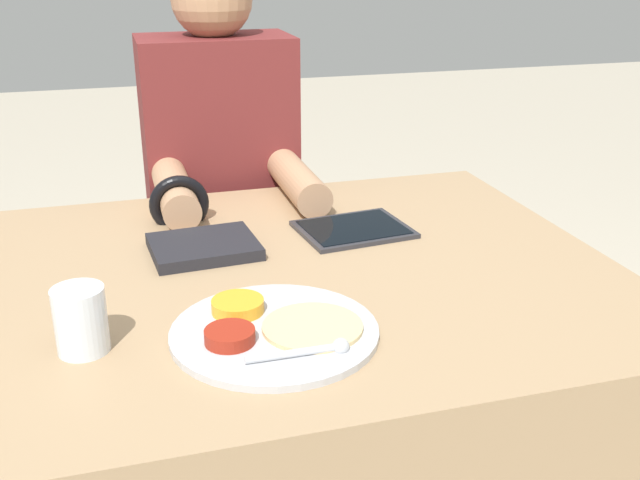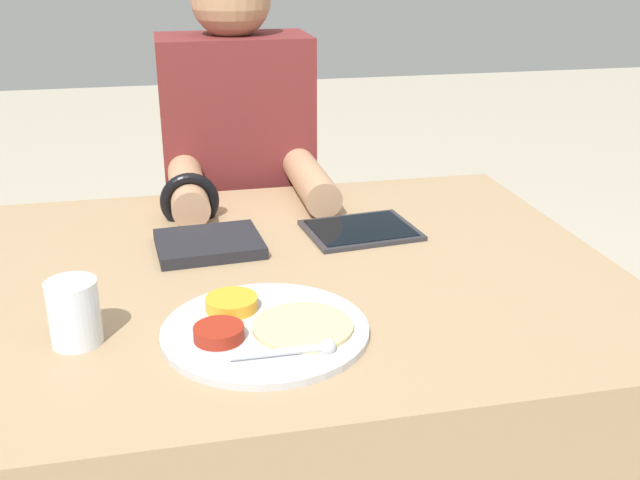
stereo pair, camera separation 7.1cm
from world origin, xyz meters
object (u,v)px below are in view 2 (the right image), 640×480
at_px(thali_tray, 263,328).
at_px(tablet_device, 361,230).
at_px(red_notebook, 209,245).
at_px(person_diner, 241,241).
at_px(drinking_glass, 74,312).

height_order(thali_tray, tablet_device, thali_tray).
bearing_deg(red_notebook, person_diner, 77.51).
bearing_deg(red_notebook, drinking_glass, -124.26).
bearing_deg(thali_tray, red_notebook, 98.73).
xyz_separation_m(thali_tray, person_diner, (0.05, 0.76, -0.18)).
relative_size(thali_tray, drinking_glass, 3.20).
distance_m(thali_tray, person_diner, 0.79).
xyz_separation_m(person_diner, drinking_glass, (-0.29, -0.73, 0.21)).
bearing_deg(thali_tray, tablet_device, 56.09).
height_order(red_notebook, drinking_glass, drinking_glass).
relative_size(tablet_device, person_diner, 0.17).
height_order(red_notebook, tablet_device, red_notebook).
relative_size(red_notebook, drinking_glass, 2.12).
relative_size(thali_tray, person_diner, 0.23).
relative_size(thali_tray, red_notebook, 1.51).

